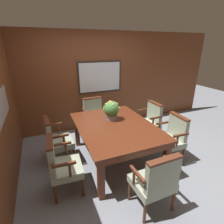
% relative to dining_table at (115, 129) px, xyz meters
% --- Properties ---
extents(ground_plane, '(14.00, 14.00, 0.00)m').
position_rel_dining_table_xyz_m(ground_plane, '(0.08, -0.18, -0.65)').
color(ground_plane, gray).
extents(wall_back, '(7.20, 0.08, 2.45)m').
position_rel_dining_table_xyz_m(wall_back, '(0.08, 1.64, 0.58)').
color(wall_back, brown).
rests_on(wall_back, ground_plane).
extents(dining_table, '(1.34, 1.80, 0.74)m').
position_rel_dining_table_xyz_m(dining_table, '(0.00, 0.00, 0.00)').
color(dining_table, '#562614').
rests_on(dining_table, ground_plane).
extents(chair_left_far, '(0.49, 0.59, 0.90)m').
position_rel_dining_table_xyz_m(chair_left_far, '(-1.04, 0.37, -0.16)').
color(chair_left_far, '#562B19').
rests_on(chair_left_far, ground_plane).
extents(chair_head_far, '(0.58, 0.48, 0.90)m').
position_rel_dining_table_xyz_m(chair_head_far, '(-0.02, 1.25, -0.16)').
color(chair_head_far, '#562B19').
rests_on(chair_head_far, ground_plane).
extents(chair_head_near, '(0.57, 0.46, 0.90)m').
position_rel_dining_table_xyz_m(chair_head_near, '(0.03, -1.24, -0.16)').
color(chair_head_near, '#562B19').
rests_on(chair_head_near, ground_plane).
extents(chair_right_far, '(0.46, 0.57, 0.90)m').
position_rel_dining_table_xyz_m(chair_right_far, '(1.06, 0.43, -0.16)').
color(chair_right_far, '#562B19').
rests_on(chair_right_far, ground_plane).
extents(chair_left_near, '(0.48, 0.58, 0.90)m').
position_rel_dining_table_xyz_m(chair_left_near, '(-1.05, -0.42, -0.16)').
color(chair_left_near, '#562B19').
rests_on(chair_left_near, ground_plane).
extents(chair_right_near, '(0.47, 0.58, 0.90)m').
position_rel_dining_table_xyz_m(chair_right_near, '(1.01, -0.39, -0.16)').
color(chair_right_near, '#562B19').
rests_on(chair_right_near, ground_plane).
extents(potted_plant, '(0.31, 0.30, 0.39)m').
position_rel_dining_table_xyz_m(potted_plant, '(0.03, 0.26, 0.29)').
color(potted_plant, gray).
rests_on(potted_plant, dining_table).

